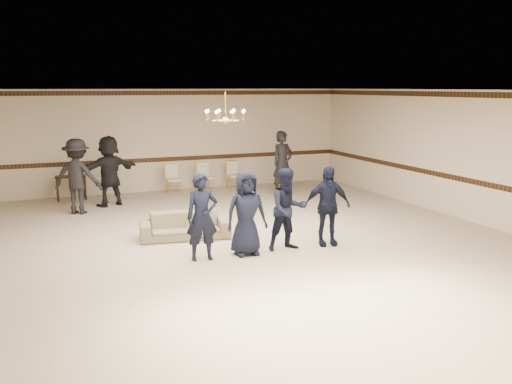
% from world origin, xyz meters
% --- Properties ---
extents(room, '(12.01, 14.01, 3.21)m').
position_xyz_m(room, '(0.00, 0.00, 1.60)').
color(room, beige).
rests_on(room, ground).
extents(chair_rail, '(12.00, 0.02, 0.14)m').
position_xyz_m(chair_rail, '(0.00, 6.99, 1.00)').
color(chair_rail, '#3B2411').
rests_on(chair_rail, wall_back).
extents(crown_molding, '(12.00, 0.02, 0.14)m').
position_xyz_m(crown_molding, '(0.00, 6.99, 3.08)').
color(crown_molding, '#3B2411').
rests_on(crown_molding, wall_back).
extents(chandelier, '(0.94, 0.94, 0.89)m').
position_xyz_m(chandelier, '(0.00, 1.00, 2.88)').
color(chandelier, gold).
rests_on(chandelier, ceiling).
extents(boy_a, '(0.64, 0.45, 1.68)m').
position_xyz_m(boy_a, '(-1.01, -0.50, 0.84)').
color(boy_a, black).
rests_on(boy_a, floor).
extents(boy_b, '(0.83, 0.55, 1.68)m').
position_xyz_m(boy_b, '(-0.11, -0.50, 0.84)').
color(boy_b, black).
rests_on(boy_b, floor).
extents(boy_c, '(0.82, 0.64, 1.68)m').
position_xyz_m(boy_c, '(0.79, -0.50, 0.84)').
color(boy_c, black).
rests_on(boy_c, floor).
extents(boy_d, '(1.05, 0.60, 1.68)m').
position_xyz_m(boy_d, '(1.69, -0.50, 0.84)').
color(boy_d, black).
rests_on(boy_d, floor).
extents(settee, '(2.03, 1.04, 0.57)m').
position_xyz_m(settee, '(-0.92, 1.12, 0.28)').
color(settee, '#817656').
rests_on(settee, floor).
extents(adult_left, '(1.46, 1.25, 1.96)m').
position_xyz_m(adult_left, '(-2.85, 4.55, 0.98)').
color(adult_left, black).
rests_on(adult_left, floor).
extents(adult_mid, '(1.91, 1.14, 1.96)m').
position_xyz_m(adult_mid, '(-1.95, 5.25, 0.98)').
color(adult_mid, black).
rests_on(adult_mid, floor).
extents(adult_right, '(0.80, 0.61, 1.96)m').
position_xyz_m(adult_right, '(3.15, 4.85, 0.98)').
color(adult_right, black).
rests_on(adult_right, floor).
extents(banquet_chair_left, '(0.45, 0.45, 0.91)m').
position_xyz_m(banquet_chair_left, '(0.11, 6.29, 0.45)').
color(banquet_chair_left, beige).
rests_on(banquet_chair_left, floor).
extents(banquet_chair_mid, '(0.45, 0.45, 0.91)m').
position_xyz_m(banquet_chair_mid, '(1.11, 6.29, 0.45)').
color(banquet_chair_mid, beige).
rests_on(banquet_chair_mid, floor).
extents(banquet_chair_right, '(0.48, 0.48, 0.91)m').
position_xyz_m(banquet_chair_right, '(2.11, 6.29, 0.45)').
color(banquet_chair_right, beige).
rests_on(banquet_chair_right, floor).
extents(console_table, '(0.89, 0.43, 0.72)m').
position_xyz_m(console_table, '(-2.89, 6.49, 0.36)').
color(console_table, '#341E11').
rests_on(console_table, floor).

